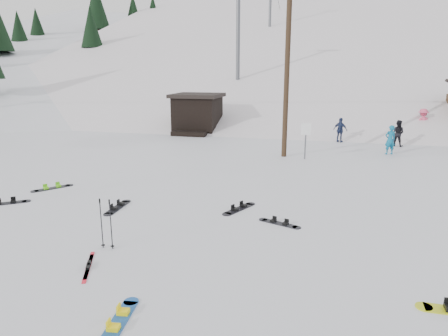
# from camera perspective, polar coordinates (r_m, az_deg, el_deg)

# --- Properties ---
(ground) EXTENTS (200.00, 200.00, 0.00)m
(ground) POSITION_cam_1_polar(r_m,az_deg,el_deg) (8.97, -14.98, -16.45)
(ground) COLOR silver
(ground) RESTS_ON ground
(ski_slope) EXTENTS (60.00, 85.24, 65.97)m
(ski_slope) POSITION_cam_1_polar(r_m,az_deg,el_deg) (63.96, 10.16, -1.17)
(ski_slope) COLOR silver
(ski_slope) RESTS_ON ground
(ridge_left) EXTENTS (47.54, 95.03, 58.38)m
(ridge_left) POSITION_cam_1_polar(r_m,az_deg,el_deg) (69.48, -21.39, 0.13)
(ridge_left) COLOR silver
(ridge_left) RESTS_ON ground
(treeline_left) EXTENTS (20.00, 64.00, 10.00)m
(treeline_left) POSITION_cam_1_polar(r_m,az_deg,el_deg) (60.34, -25.14, 8.43)
(treeline_left) COLOR black
(treeline_left) RESTS_ON ground
(treeline_crest) EXTENTS (50.00, 6.00, 10.00)m
(treeline_crest) POSITION_cam_1_polar(r_m,az_deg,el_deg) (92.87, 11.96, 10.92)
(treeline_crest) COLOR black
(treeline_crest) RESTS_ON ski_slope
(utility_pole) EXTENTS (2.00, 0.26, 9.00)m
(utility_pole) POSITION_cam_1_polar(r_m,az_deg,el_deg) (20.77, 9.01, 14.39)
(utility_pole) COLOR #3A2819
(utility_pole) RESTS_ON ground
(trail_sign) EXTENTS (0.50, 0.09, 1.85)m
(trail_sign) POSITION_cam_1_polar(r_m,az_deg,el_deg) (20.52, 11.61, 4.73)
(trail_sign) COLOR #595B60
(trail_sign) RESTS_ON ground
(lift_hut) EXTENTS (3.40, 4.10, 2.75)m
(lift_hut) POSITION_cam_1_polar(r_m,az_deg,el_deg) (29.21, -3.82, 7.84)
(lift_hut) COLOR black
(lift_hut) RESTS_ON ground
(lift_tower_near) EXTENTS (2.20, 0.36, 8.00)m
(lift_tower_near) POSITION_cam_1_polar(r_m,az_deg,el_deg) (37.69, 2.04, 19.13)
(lift_tower_near) COLOR #595B60
(lift_tower_near) RESTS_ON ski_slope
(hero_snowboard) EXTENTS (0.47, 1.60, 0.11)m
(hero_snowboard) POSITION_cam_1_polar(r_m,az_deg,el_deg) (7.97, -14.82, -20.41)
(hero_snowboard) COLOR #1B58AF
(hero_snowboard) RESTS_ON ground
(hero_skis) EXTENTS (0.72, 1.42, 0.08)m
(hero_skis) POSITION_cam_1_polar(r_m,az_deg,el_deg) (10.04, -18.80, -13.12)
(hero_skis) COLOR red
(hero_skis) RESTS_ON ground
(ski_poles) EXTENTS (0.36, 0.10, 1.32)m
(ski_poles) POSITION_cam_1_polar(r_m,az_deg,el_deg) (10.61, -16.49, -7.58)
(ski_poles) COLOR black
(ski_poles) RESTS_ON ground
(board_scatter_a) EXTENTS (1.29, 1.04, 0.11)m
(board_scatter_a) POSITION_cam_1_polar(r_m,az_deg,el_deg) (15.55, -28.70, -4.40)
(board_scatter_a) COLOR black
(board_scatter_a) RESTS_ON ground
(board_scatter_b) EXTENTS (0.34, 1.60, 0.11)m
(board_scatter_b) POSITION_cam_1_polar(r_m,az_deg,el_deg) (13.72, -14.97, -5.41)
(board_scatter_b) COLOR black
(board_scatter_b) RESTS_ON ground
(board_scatter_c) EXTENTS (1.06, 1.32, 0.11)m
(board_scatter_c) POSITION_cam_1_polar(r_m,az_deg,el_deg) (16.71, -23.32, -2.61)
(board_scatter_c) COLOR black
(board_scatter_c) RESTS_ON ground
(board_scatter_d) EXTENTS (1.29, 0.63, 0.10)m
(board_scatter_d) POSITION_cam_1_polar(r_m,az_deg,el_deg) (12.06, 7.92, -7.79)
(board_scatter_d) COLOR black
(board_scatter_d) RESTS_ON ground
(board_scatter_f) EXTENTS (0.84, 1.45, 0.11)m
(board_scatter_f) POSITION_cam_1_polar(r_m,az_deg,el_deg) (13.14, 2.17, -5.79)
(board_scatter_f) COLOR black
(board_scatter_f) RESTS_ON ground
(skier_teal) EXTENTS (0.67, 0.56, 1.57)m
(skier_teal) POSITION_cam_1_polar(r_m,az_deg,el_deg) (23.14, 22.64, 3.74)
(skier_teal) COLOR #0E6890
(skier_teal) RESTS_ON ground
(skier_dark) EXTENTS (0.93, 0.84, 1.56)m
(skier_dark) POSITION_cam_1_polar(r_m,az_deg,el_deg) (25.78, 23.55, 4.58)
(skier_dark) COLOR black
(skier_dark) RESTS_ON ground
(skier_pink) EXTENTS (1.37, 1.05, 1.87)m
(skier_pink) POSITION_cam_1_polar(r_m,az_deg,el_deg) (30.34, 26.48, 5.83)
(skier_pink) COLOR #E65178
(skier_pink) RESTS_ON ground
(skier_navy) EXTENTS (0.97, 0.72, 1.53)m
(skier_navy) POSITION_cam_1_polar(r_m,az_deg,el_deg) (26.01, 16.28, 5.23)
(skier_navy) COLOR #1C2646
(skier_navy) RESTS_ON ground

